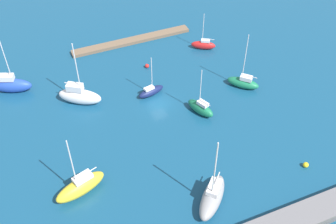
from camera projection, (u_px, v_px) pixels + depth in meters
water at (159, 103)px, 71.24m from camera, size 160.00×160.00×0.00m
pier_dock at (132, 41)px, 84.94m from camera, size 25.09×2.10×0.65m
sailboat_green_lone_north at (243, 82)px, 73.84m from camera, size 5.48×5.57×10.93m
sailboat_white_by_breakwater at (79, 96)px, 70.33m from camera, size 7.66×6.21×12.20m
sailboat_yellow_lone_south at (81, 186)px, 56.69m from camera, size 7.85×4.40×10.87m
sailboat_gray_east_end at (212, 197)px, 55.55m from camera, size 7.31×7.37×12.43m
sailboat_navy_along_channel at (151, 91)px, 72.38m from camera, size 5.21×2.62×7.88m
sailboat_blue_outer_mooring at (12, 85)px, 72.65m from camera, size 7.24×4.67×10.69m
sailboat_red_off_beacon at (203, 45)px, 82.76m from camera, size 4.93×3.75×7.90m
sailboat_green_inner_mooring at (201, 108)px, 68.76m from camera, size 3.71×5.56×8.88m
mooring_buoy_yellow at (306, 165)px, 60.70m from camera, size 0.83×0.83×0.83m
mooring_buoy_red at (147, 66)px, 78.51m from camera, size 0.79×0.79×0.79m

